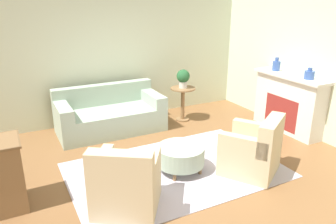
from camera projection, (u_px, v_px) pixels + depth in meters
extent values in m
plane|color=brown|center=(176.00, 170.00, 4.99)|extent=(16.00, 16.00, 0.00)
cube|color=beige|center=(115.00, 53.00, 6.79)|extent=(9.26, 0.12, 2.80)
cube|color=beige|center=(323.00, 63.00, 5.80)|extent=(0.12, 9.80, 2.80)
cube|color=#BCB2C1|center=(176.00, 170.00, 4.99)|extent=(3.15, 2.05, 0.01)
cube|color=#9EB29E|center=(111.00, 120.00, 6.40)|extent=(2.01, 0.98, 0.45)
cube|color=#9EB29E|center=(104.00, 94.00, 6.58)|extent=(2.01, 0.20, 0.41)
cube|color=#9EB29E|center=(63.00, 111.00, 5.89)|extent=(0.24, 0.94, 0.23)
cube|color=#9EB29E|center=(152.00, 98.00, 6.65)|extent=(0.24, 0.94, 0.23)
cube|color=olive|center=(119.00, 138.00, 6.07)|extent=(1.81, 0.05, 0.06)
cube|color=#C6B289|center=(127.00, 192.00, 4.06)|extent=(1.05, 1.05, 0.41)
cube|color=#C6B289|center=(120.00, 171.00, 3.66)|extent=(0.75, 0.58, 0.47)
cube|color=#C6B289|center=(152.00, 168.00, 3.94)|extent=(0.51, 0.68, 0.26)
cube|color=#C6B289|center=(101.00, 166.00, 4.00)|extent=(0.51, 0.68, 0.26)
cube|color=olive|center=(133.00, 188.00, 4.45)|extent=(0.60, 0.41, 0.06)
cube|color=#C6B289|center=(249.00, 158.00, 4.90)|extent=(1.05, 1.05, 0.41)
cube|color=#C6B289|center=(271.00, 135.00, 4.62)|extent=(0.75, 0.58, 0.47)
cube|color=#C6B289|center=(256.00, 131.00, 5.05)|extent=(0.51, 0.68, 0.26)
cube|color=#C6B289|center=(243.00, 146.00, 4.54)|extent=(0.51, 0.68, 0.26)
cube|color=olive|center=(227.00, 163.00, 5.12)|extent=(0.60, 0.41, 0.06)
cylinder|color=#9EB29E|center=(181.00, 155.00, 4.89)|extent=(0.71, 0.71, 0.28)
cylinder|color=olive|center=(175.00, 177.00, 4.68)|extent=(0.05, 0.05, 0.12)
cylinder|color=olive|center=(200.00, 170.00, 4.87)|extent=(0.05, 0.05, 0.12)
cylinder|color=olive|center=(162.00, 164.00, 5.04)|extent=(0.05, 0.05, 0.12)
cylinder|color=olive|center=(186.00, 158.00, 5.23)|extent=(0.05, 0.05, 0.12)
cylinder|color=olive|center=(183.00, 88.00, 6.82)|extent=(0.52, 0.52, 0.03)
cylinder|color=olive|center=(183.00, 105.00, 6.94)|extent=(0.08, 0.08, 0.69)
cylinder|color=olive|center=(182.00, 119.00, 7.05)|extent=(0.28, 0.28, 0.03)
cube|color=silver|center=(288.00, 103.00, 6.34)|extent=(0.36, 1.45, 1.12)
cube|color=maroon|center=(281.00, 113.00, 6.33)|extent=(0.02, 0.80, 0.62)
cube|color=silver|center=(291.00, 76.00, 6.16)|extent=(0.44, 1.55, 0.05)
cylinder|color=#38569E|center=(276.00, 66.00, 6.45)|extent=(0.15, 0.15, 0.19)
cylinder|color=#38569E|center=(277.00, 59.00, 6.41)|extent=(0.07, 0.07, 0.07)
cylinder|color=#38569E|center=(309.00, 75.00, 5.79)|extent=(0.17, 0.17, 0.15)
cylinder|color=#38569E|center=(310.00, 69.00, 5.76)|extent=(0.08, 0.08, 0.06)
cylinder|color=beige|center=(183.00, 85.00, 6.79)|extent=(0.17, 0.17, 0.13)
sphere|color=#23562D|center=(183.00, 76.00, 6.73)|extent=(0.27, 0.27, 0.27)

